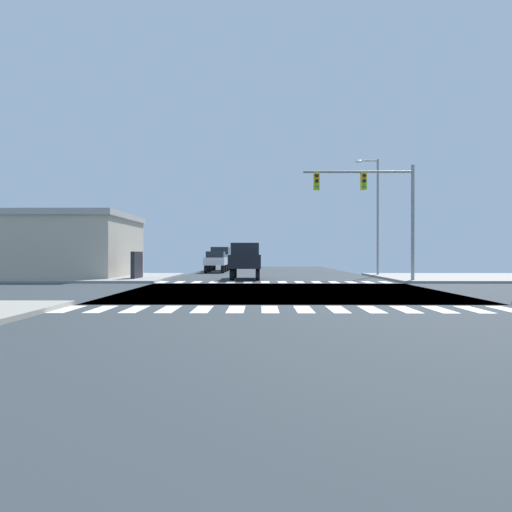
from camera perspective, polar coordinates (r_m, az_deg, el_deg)
The scene contains 11 objects.
ground at distance 22.34m, azimuth 3.15°, elevation -4.05°, with size 90.00×90.00×0.05m.
sidewalk_corner_ne at distance 37.05m, azimuth 22.76°, elevation -2.23°, with size 12.00×12.00×0.14m.
sidewalk_corner_nw at distance 36.32m, azimuth -18.76°, elevation -2.28°, with size 12.00×12.00×0.14m.
crosswalk_near at distance 15.07m, azimuth 3.49°, elevation -6.00°, with size 13.50×2.00×0.01m.
crosswalk_far at distance 29.61m, azimuth 2.01°, elevation -2.95°, with size 13.50×2.00×0.01m.
traffic_signal_mast at distance 30.49m, azimuth 12.79°, elevation 6.63°, with size 6.48×0.55×6.84m.
street_lamp at distance 38.56m, azimuth 13.19°, elevation 5.38°, with size 1.78×0.32×8.64m.
bank_building at distance 38.33m, azimuth -22.48°, elevation 1.08°, with size 13.25×9.59×4.44m.
sedan_nearside_1 at distance 45.14m, azimuth -4.55°, elevation -0.46°, with size 1.80×4.30×1.88m.
suv_crossing_1 at distance 50.65m, azimuth -4.00°, elevation -0.07°, with size 1.96×4.60×2.34m.
pickup_leading_1 at distance 32.98m, azimuth -1.19°, elevation -0.39°, with size 2.00×5.10×2.35m.
Camera 1 is at (-1.03, -22.26, 1.63)m, focal length 35.59 mm.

